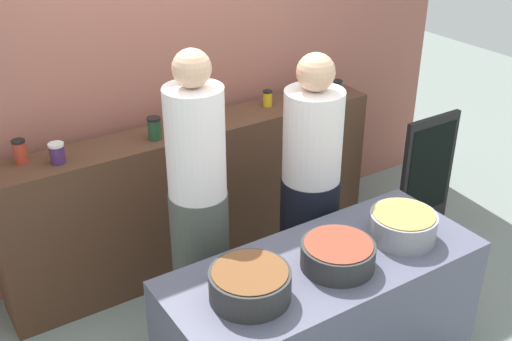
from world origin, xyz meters
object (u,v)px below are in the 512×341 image
Objects in this scene: preserve_jar_2 at (154,128)px; preserve_jar_6 at (323,89)px; cook_in_cap at (310,199)px; chalkboard_sign at (427,174)px; cooking_pot_right at (403,226)px; preserve_jar_4 at (207,119)px; preserve_jar_7 at (336,87)px; preserve_jar_3 at (175,117)px; preserve_jar_1 at (57,153)px; cooking_pot_center at (338,255)px; cooking_pot_left at (250,284)px; preserve_jar_0 at (20,152)px; preserve_jar_5 at (268,98)px; cook_with_tongs at (199,219)px.

preserve_jar_6 is (1.33, -0.01, -0.01)m from preserve_jar_2.
chalkboard_sign is (1.29, 0.21, -0.29)m from cook_in_cap.
preserve_jar_6 is 0.38× the size of cooking_pot_right.
preserve_jar_4 reaches higher than preserve_jar_7.
preserve_jar_3 is at bearing 111.52° from cooking_pot_right.
preserve_jar_1 is 1.94m from preserve_jar_6.
preserve_jar_7 reaches higher than chalkboard_sign.
cooking_pot_center is 1.90m from chalkboard_sign.
cooking_pot_left reaches higher than cooking_pot_center.
cook_in_cap is (0.34, 0.67, -0.11)m from cooking_pot_center.
preserve_jar_2 reaches higher than preserve_jar_4.
preserve_jar_0 is 1.01× the size of preserve_jar_2.
preserve_jar_2 is at bearing 103.11° from cooking_pot_center.
preserve_jar_6 is (1.14, -0.11, -0.00)m from preserve_jar_3.
preserve_jar_4 reaches higher than cooking_pot_center.
preserve_jar_0 is 0.80m from preserve_jar_2.
preserve_jar_3 is at bearing 6.45° from preserve_jar_1.
cooking_pot_left is 0.50m from cooking_pot_center.
preserve_jar_3 is 0.72m from preserve_jar_5.
preserve_jar_1 is 1.72m from cooking_pot_center.
preserve_jar_0 is at bearing 171.63° from preserve_jar_2.
preserve_jar_5 is at bearing 5.36° from preserve_jar_2.
preserve_jar_3 reaches higher than preserve_jar_7.
cooking_pot_right is at bearing -40.58° from cook_with_tongs.
cook_in_cap reaches higher than preserve_jar_5.
chalkboard_sign is at bearing 9.43° from cook_in_cap.
preserve_jar_7 is at bearing -3.70° from preserve_jar_3.
cooking_pot_right is 0.38× the size of chalkboard_sign.
preserve_jar_2 is at bearing -0.50° from preserve_jar_1.
preserve_jar_0 is 0.99m from preserve_jar_3.
preserve_jar_7 is at bearing 64.09° from cooking_pot_right.
preserve_jar_0 is at bearing 136.03° from cooking_pot_right.
preserve_jar_2 reaches higher than preserve_jar_1.
preserve_jar_2 is at bearing -179.47° from preserve_jar_7.
preserve_jar_6 is (0.42, -0.10, 0.01)m from preserve_jar_5.
preserve_jar_3 reaches higher than cooking_pot_center.
preserve_jar_1 is 0.33× the size of cooking_pot_center.
cook_in_cap reaches higher than preserve_jar_6.
chalkboard_sign is (2.57, -0.54, -0.64)m from preserve_jar_1.
cook_with_tongs is 2.06m from chalkboard_sign.
preserve_jar_6 is 0.35× the size of cooking_pot_left.
preserve_jar_0 is 0.08× the size of cook_with_tongs.
preserve_jar_2 is 0.38× the size of cooking_pot_left.
preserve_jar_7 is 1.59m from cooking_pot_right.
preserve_jar_2 is 0.16× the size of chalkboard_sign.
preserve_jar_7 is at bearing 0.89° from preserve_jar_4.
cook_with_tongs reaches higher than preserve_jar_1.
preserve_jar_0 reaches higher than preserve_jar_5.
preserve_jar_3 is (0.80, 0.09, 0.01)m from preserve_jar_1.
preserve_jar_3 is 0.38× the size of cooking_pot_center.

